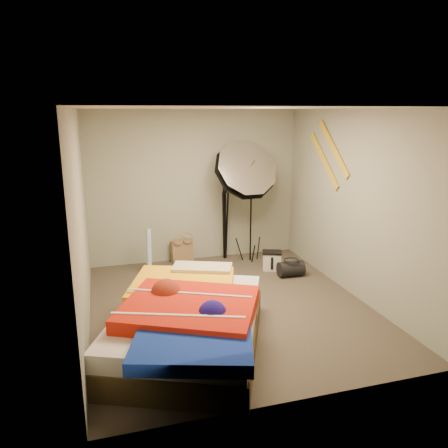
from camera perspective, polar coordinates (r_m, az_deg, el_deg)
name	(u,v)px	position (r m, az deg, el deg)	size (l,w,h in m)	color
floor	(229,306)	(5.79, 0.72, -10.66)	(4.00, 4.00, 0.00)	#4A4137
ceiling	(230,108)	(5.24, 0.81, 14.92)	(4.00, 4.00, 0.00)	silver
wall_back	(195,187)	(7.28, -3.84, 4.89)	(3.50, 3.50, 0.00)	gray
wall_front	(302,266)	(3.59, 10.13, -5.48)	(3.50, 3.50, 0.00)	gray
wall_left	(81,223)	(5.16, -18.17, 0.18)	(4.00, 4.00, 0.00)	gray
wall_right	(354,205)	(6.11, 16.67, 2.45)	(4.00, 4.00, 0.00)	gray
tote_bag	(182,251)	(7.38, -5.50, -3.54)	(0.37, 0.11, 0.37)	#9A7A53
wrapping_roll	(149,251)	(6.88, -9.77, -3.56)	(0.08, 0.08, 0.71)	#6392DB
camera_case	(272,261)	(7.03, 6.27, -4.86)	(0.28, 0.20, 0.28)	silver
duffel_bag	(291,269)	(6.81, 8.72, -5.80)	(0.24, 0.24, 0.39)	black
wall_stripe_upper	(334,148)	(6.51, 14.11, 9.57)	(0.02, 1.10, 0.10)	gold
wall_stripe_lower	(324,161)	(6.74, 12.94, 8.08)	(0.02, 1.10, 0.10)	gold
bed	(188,321)	(4.75, -4.66, -12.56)	(2.15, 2.58, 0.61)	#4B3B21
photo_umbrella	(245,171)	(6.96, 2.70, 6.87)	(1.23, 0.89, 2.15)	black
camera_tripod	(225,217)	(7.37, 0.11, 0.90)	(0.08, 0.08, 1.27)	black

